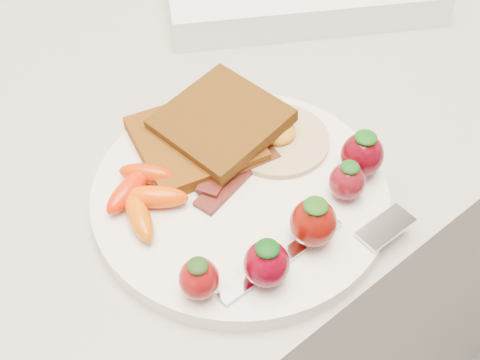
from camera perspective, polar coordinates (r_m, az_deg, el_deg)
counter at (r=1.00m, az=-6.82°, el=-13.51°), size 2.00×0.60×0.90m
plate at (r=0.55m, az=-0.00°, el=-1.31°), size 0.27×0.27×0.02m
toast_lower at (r=0.58m, az=-4.27°, el=3.77°), size 0.13×0.13×0.01m
toast_upper at (r=0.58m, az=-1.82°, el=5.65°), size 0.12×0.12×0.02m
fried_egg at (r=0.58m, az=3.56°, el=4.09°), size 0.11×0.11×0.02m
bacon_strips at (r=0.55m, az=-0.88°, el=0.92°), size 0.10×0.07×0.01m
baby_carrots at (r=0.53m, az=-9.24°, el=-1.40°), size 0.08×0.09×0.02m
strawberries at (r=0.50m, az=6.48°, el=-3.09°), size 0.23×0.07×0.05m
fork at (r=0.51m, az=8.57°, el=-5.98°), size 0.18×0.05×0.00m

